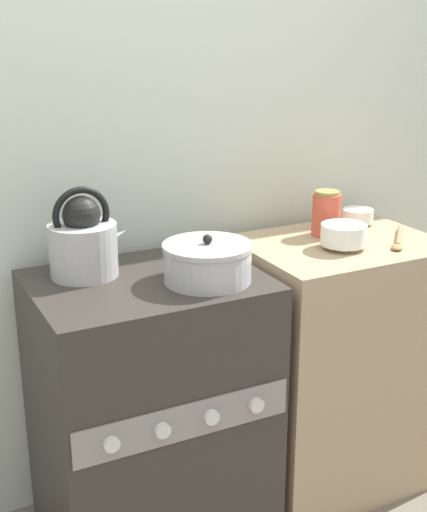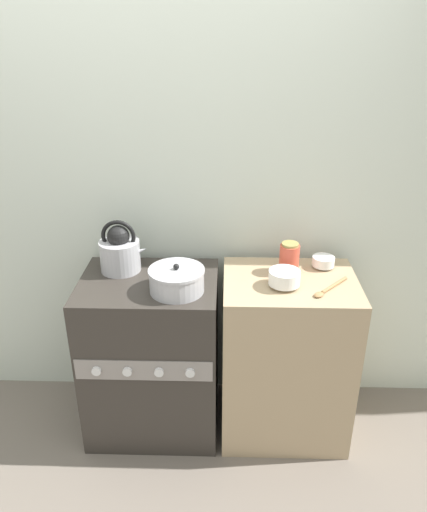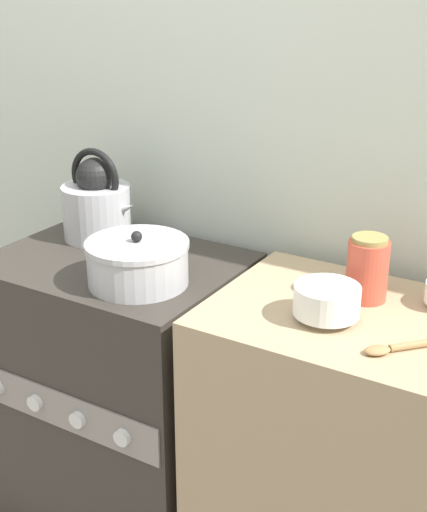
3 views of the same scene
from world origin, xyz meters
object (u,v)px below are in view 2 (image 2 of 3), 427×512
(kettle, at_px, (120,251))
(enamel_bowl, at_px, (284,278))
(small_ceramic_bowl, at_px, (323,261))
(storage_jar, at_px, (289,258))
(stove, at_px, (153,355))
(cooking_pot, at_px, (177,280))

(kettle, bearing_deg, enamel_bowl, -12.95)
(kettle, bearing_deg, small_ceramic_bowl, 1.20)
(enamel_bowl, bearing_deg, storage_jar, 76.13)
(stove, height_order, storage_jar, storage_jar)
(cooking_pot, height_order, enamel_bowl, cooking_pot)
(enamel_bowl, bearing_deg, cooking_pot, -177.27)
(stove, height_order, cooking_pot, cooking_pot)
(stove, distance_m, small_ceramic_bowl, 1.01)
(cooking_pot, distance_m, enamel_bowl, 0.50)
(kettle, xyz_separation_m, small_ceramic_bowl, (1.02, 0.02, -0.05))
(storage_jar, bearing_deg, enamel_bowl, -103.87)
(kettle, xyz_separation_m, enamel_bowl, (0.80, -0.18, -0.04))
(kettle, height_order, enamel_bowl, kettle)
(stove, xyz_separation_m, cooking_pot, (0.15, -0.09, 0.50))
(stove, bearing_deg, storage_jar, 6.61)
(enamel_bowl, distance_m, small_ceramic_bowl, 0.30)
(stove, relative_size, enamel_bowl, 5.95)
(storage_jar, bearing_deg, stove, -173.39)
(enamel_bowl, bearing_deg, stove, 173.95)
(stove, distance_m, cooking_pot, 0.53)
(kettle, height_order, cooking_pot, kettle)
(cooking_pot, bearing_deg, kettle, 145.40)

